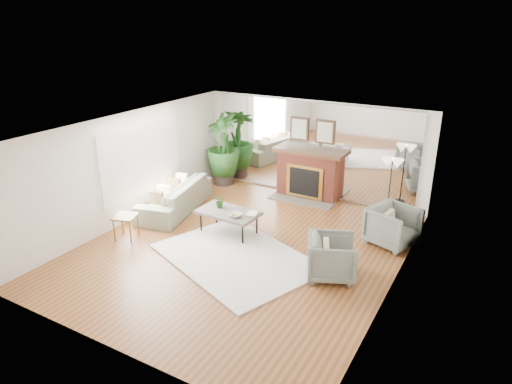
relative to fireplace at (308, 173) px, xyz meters
The scene contains 18 objects.
ground 3.33m from the fireplace, 90.00° to the right, with size 7.00×7.00×0.00m, color brown.
wall_left 4.46m from the fireplace, 132.54° to the right, with size 0.02×7.00×2.50m, color silver.
wall_right 4.46m from the fireplace, 47.46° to the right, with size 0.02×7.00×2.50m, color silver.
wall_back 0.63m from the fireplace, 90.00° to the left, with size 6.00×0.02×2.50m, color silver.
mirror_panel 0.63m from the fireplace, 90.00° to the left, with size 5.40×0.04×2.40m, color silver.
window_panel 4.17m from the fireplace, 135.99° to the right, with size 0.04×2.40×1.50m, color #B2E09E.
fireplace is the anchor object (origin of this frame).
area_rug 3.73m from the fireplace, 88.47° to the right, with size 3.07×2.19×0.03m, color white.
coffee_table 2.89m from the fireplace, 102.37° to the right, with size 1.36×0.84×0.53m.
sofa 3.43m from the fireplace, 135.85° to the right, with size 2.43×0.95×0.71m, color slate.
armchair_back 3.05m from the fireplace, 31.27° to the right, with size 0.88×0.90×0.82m, color slate.
armchair_front 3.92m from the fireplace, 59.95° to the right, with size 0.83×0.86×0.78m, color slate.
side_table 4.74m from the fireplace, 120.44° to the right, with size 0.58×0.58×0.52m.
potted_ficus 2.51m from the fireplace, behind, with size 1.23×1.23×2.00m.
floor_lamp 2.35m from the fireplace, 12.21° to the right, with size 0.49×0.27×1.51m.
tabletop_plant 2.87m from the fireplace, 108.17° to the right, with size 0.26×0.22×0.29m, color #2A5C22.
fruit_bowl 3.01m from the fireplace, 96.65° to the right, with size 0.27×0.27×0.07m, color olive.
book 2.72m from the fireplace, 94.12° to the right, with size 0.21×0.29×0.02m, color olive.
Camera 1 is at (4.33, -7.08, 4.45)m, focal length 32.00 mm.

